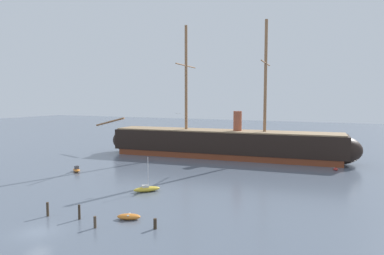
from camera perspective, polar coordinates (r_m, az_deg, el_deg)
name	(u,v)px	position (r m, az deg, el deg)	size (l,w,h in m)	color
ground_plane	(38,232)	(44.30, -23.77, -15.34)	(400.00, 400.00, 0.00)	slate
tall_ship	(224,143)	(88.16, 5.18, -2.59)	(69.19, 15.52, 33.27)	brown
dinghy_foreground_right	(129,217)	(45.31, -10.23, -14.07)	(3.19, 2.28, 0.69)	orange
sailboat_near_centre	(147,189)	(57.29, -7.37, -9.85)	(3.92, 4.02, 5.63)	gold
motorboat_mid_left	(77,170)	(75.35, -18.27, -6.52)	(3.07, 2.69, 1.22)	orange
dinghy_far_left	(130,149)	(102.70, -10.00, -3.45)	(2.30, 1.94, 0.50)	silver
dinghy_far_right	(336,169)	(78.99, 22.36, -6.26)	(1.09, 2.08, 0.47)	#B22D28
motorboat_distant_centre	(231,150)	(96.88, 6.39, -3.63)	(4.01, 5.25, 2.04)	#7FB2D6
mooring_piling_nearest	(155,224)	(41.78, -6.02, -15.31)	(0.39, 0.39, 1.21)	#382B1E
mooring_piling_left_pair	(95,222)	(43.28, -15.50, -14.61)	(0.33, 0.33, 1.38)	#4C3D2D
mooring_piling_right_pair	(48,209)	(49.06, -22.43, -12.19)	(0.33, 0.33, 1.81)	#423323
mooring_piling_midwater	(79,212)	(46.58, -17.86, -12.96)	(0.30, 0.30, 1.84)	#382B1E
seagull_in_flight	(178,113)	(64.32, -2.32, 2.29)	(0.78, 1.08, 0.14)	silver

